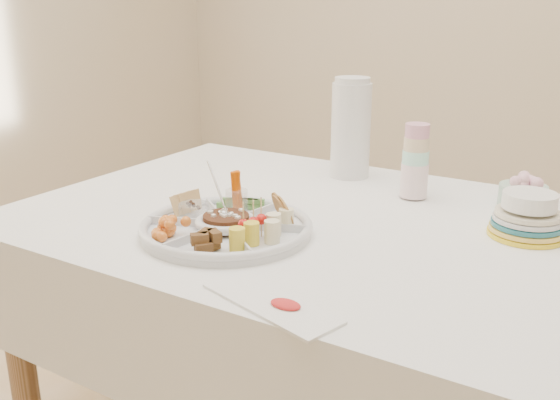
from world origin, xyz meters
The scene contains 14 objects.
dining_table centered at (0.00, 0.00, 0.38)m, with size 1.52×1.02×0.76m, color white.
party_tray centered at (-0.15, -0.21, 0.78)m, with size 0.38×0.38×0.04m, color silver.
bean_dip centered at (-0.15, -0.21, 0.79)m, with size 0.10×0.10×0.04m, color black.
tortillas centered at (-0.07, -0.11, 0.80)m, with size 0.10×0.10×0.06m, color olive, non-canonical shape.
carrot_cucumber centered at (-0.20, -0.09, 0.82)m, with size 0.11×0.11×0.10m, color #D64F00, non-canonical shape.
pita_raisins centered at (-0.28, -0.20, 0.80)m, with size 0.10×0.10×0.05m, color tan, non-canonical shape.
cherries centered at (-0.23, -0.32, 0.79)m, with size 0.11×0.11×0.04m, color #C77A2C, non-canonical shape.
granola_chunks centered at (-0.10, -0.34, 0.79)m, with size 0.09×0.09×0.04m, color #412919, non-canonical shape.
banana_tomato centered at (-0.02, -0.23, 0.82)m, with size 0.11×0.11×0.09m, color #E7D187, non-canonical shape.
cup_stack centered at (0.11, 0.26, 0.86)m, with size 0.07×0.07×0.20m, color beige.
thermos centered at (-0.13, 0.37, 0.91)m, with size 0.11×0.11×0.30m, color silver.
flower_bowl centered at (0.38, 0.33, 0.80)m, with size 0.12×0.12×0.09m, color #A7CCB8.
plate_stack centered at (0.43, 0.13, 0.81)m, with size 0.17×0.17×0.11m, color gold.
placemat centered at (0.12, -0.45, 0.76)m, with size 0.27×0.09×0.01m, color silver.
Camera 1 is at (0.64, -1.27, 1.26)m, focal length 40.00 mm.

